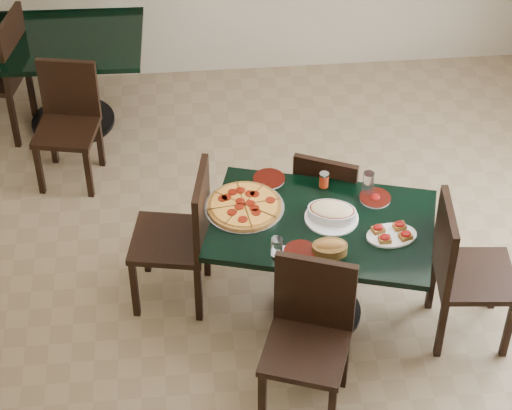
{
  "coord_description": "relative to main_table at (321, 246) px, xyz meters",
  "views": [
    {
      "loc": [
        -0.52,
        -4.24,
        4.57
      ],
      "look_at": [
        -0.12,
        0.0,
        0.88
      ],
      "focal_mm": 70.0,
      "sensor_mm": 36.0,
      "label": 1
    }
  ],
  "objects": [
    {
      "name": "chair_far",
      "position": [
        0.12,
        0.52,
        -0.09
      ],
      "size": [
        0.53,
        0.53,
        0.86
      ],
      "rotation": [
        0.0,
        0.0,
        2.72
      ],
      "color": "black",
      "rests_on": "floor"
    },
    {
      "name": "water_glass_b",
      "position": [
        -0.29,
        -0.26,
        0.25
      ],
      "size": [
        0.06,
        0.06,
        0.14
      ],
      "primitive_type": "cylinder",
      "color": "silver",
      "rests_on": "main_table"
    },
    {
      "name": "bruschetta_platter",
      "position": [
        0.37,
        -0.15,
        0.21
      ],
      "size": [
        0.31,
        0.23,
        0.05
      ],
      "rotation": [
        0.0,
        0.0,
        0.1
      ],
      "color": "silver",
      "rests_on": "main_table"
    },
    {
      "name": "side_plate_far_r",
      "position": [
        0.34,
        0.18,
        0.19
      ],
      "size": [
        0.19,
        0.19,
        0.03
      ],
      "rotation": [
        0.0,
        0.0,
        -0.47
      ],
      "color": "silver",
      "rests_on": "main_table"
    },
    {
      "name": "chair_right",
      "position": [
        0.79,
        -0.22,
        -0.02
      ],
      "size": [
        0.49,
        0.49,
        0.97
      ],
      "rotation": [
        0.0,
        0.0,
        1.48
      ],
      "color": "black",
      "rests_on": "floor"
    },
    {
      "name": "chair_near",
      "position": [
        -0.15,
        -0.61,
        -0.03
      ],
      "size": [
        0.57,
        0.57,
        0.95
      ],
      "rotation": [
        0.0,
        0.0,
        -0.34
      ],
      "color": "black",
      "rests_on": "floor"
    },
    {
      "name": "chair_left",
      "position": [
        -0.8,
        0.23,
        -0.02
      ],
      "size": [
        0.53,
        0.53,
        0.97
      ],
      "rotation": [
        0.0,
        0.0,
        -1.76
      ],
      "color": "black",
      "rests_on": "floor"
    },
    {
      "name": "bread_basket",
      "position": [
        0.0,
        -0.25,
        0.22
      ],
      "size": [
        0.2,
        0.14,
        0.09
      ],
      "rotation": [
        0.0,
        0.0,
        -0.04
      ],
      "color": "brown",
      "rests_on": "main_table"
    },
    {
      "name": "floor",
      "position": [
        -0.26,
        0.04,
        -0.57
      ],
      "size": [
        5.5,
        5.5,
        0.0
      ],
      "primitive_type": "plane",
      "color": "#796445",
      "rests_on": "ground"
    },
    {
      "name": "main_table",
      "position": [
        0.0,
        0.0,
        0.0
      ],
      "size": [
        1.44,
        1.13,
        0.75
      ],
      "rotation": [
        0.0,
        0.0,
        -0.27
      ],
      "color": "black",
      "rests_on": "floor"
    },
    {
      "name": "back_chair_left",
      "position": [
        -2.05,
        2.12,
        -0.01
      ],
      "size": [
        0.56,
        0.56,
        0.99
      ],
      "rotation": [
        0.0,
        0.0,
        -1.81
      ],
      "color": "black",
      "rests_on": "floor"
    },
    {
      "name": "pepper_shaker",
      "position": [
        0.06,
        0.32,
        0.23
      ],
      "size": [
        0.06,
        0.06,
        0.1
      ],
      "color": "#B73513",
      "rests_on": "main_table"
    },
    {
      "name": "back_chair_near",
      "position": [
        -1.55,
        1.55,
        -0.08
      ],
      "size": [
        0.49,
        0.49,
        0.88
      ],
      "rotation": [
        0.0,
        0.0,
        -0.2
      ],
      "color": "black",
      "rests_on": "floor"
    },
    {
      "name": "water_glass_a",
      "position": [
        0.31,
        0.24,
        0.25
      ],
      "size": [
        0.07,
        0.07,
        0.14
      ],
      "primitive_type": "cylinder",
      "color": "silver",
      "rests_on": "main_table"
    },
    {
      "name": "side_plate_near",
      "position": [
        -0.16,
        -0.24,
        0.19
      ],
      "size": [
        0.19,
        0.19,
        0.02
      ],
      "rotation": [
        0.0,
        0.0,
        0.04
      ],
      "color": "silver",
      "rests_on": "main_table"
    },
    {
      "name": "lasagna_casserole",
      "position": [
        0.06,
        0.03,
        0.23
      ],
      "size": [
        0.32,
        0.31,
        0.09
      ],
      "rotation": [
        0.0,
        0.0,
        -0.29
      ],
      "color": "silver",
      "rests_on": "main_table"
    },
    {
      "name": "back_table",
      "position": [
        -1.6,
        2.16,
        -0.04
      ],
      "size": [
        1.2,
        0.89,
        0.75
      ],
      "rotation": [
        0.0,
        0.0,
        -0.04
      ],
      "color": "black",
      "rests_on": "floor"
    },
    {
      "name": "side_plate_far_l",
      "position": [
        -0.26,
        0.41,
        0.19
      ],
      "size": [
        0.19,
        0.19,
        0.02
      ],
      "rotation": [
        0.0,
        0.0,
        -0.32
      ],
      "color": "silver",
      "rests_on": "main_table"
    },
    {
      "name": "napkin_setting",
      "position": [
        -0.22,
        -0.25,
        0.18
      ],
      "size": [
        0.17,
        0.17,
        0.01
      ],
      "rotation": [
        0.0,
        0.0,
        0.12
      ],
      "color": "silver",
      "rests_on": "main_table"
    },
    {
      "name": "pepperoni_pizza",
      "position": [
        -0.43,
        0.17,
        0.2
      ],
      "size": [
        0.47,
        0.47,
        0.04
      ],
      "rotation": [
        0.0,
        0.0,
        -0.66
      ],
      "color": "silver",
      "rests_on": "main_table"
    }
  ]
}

